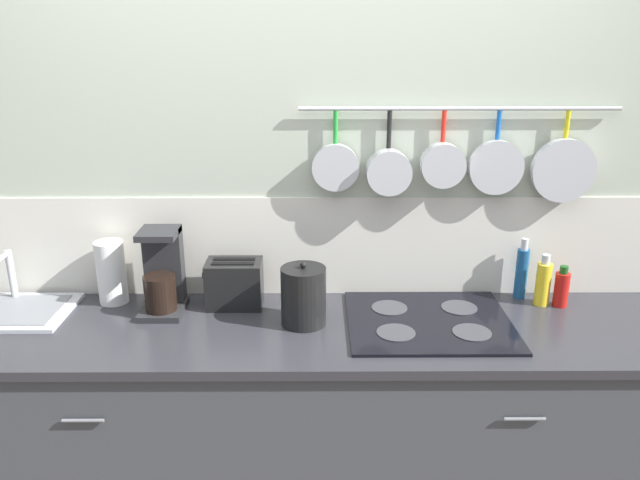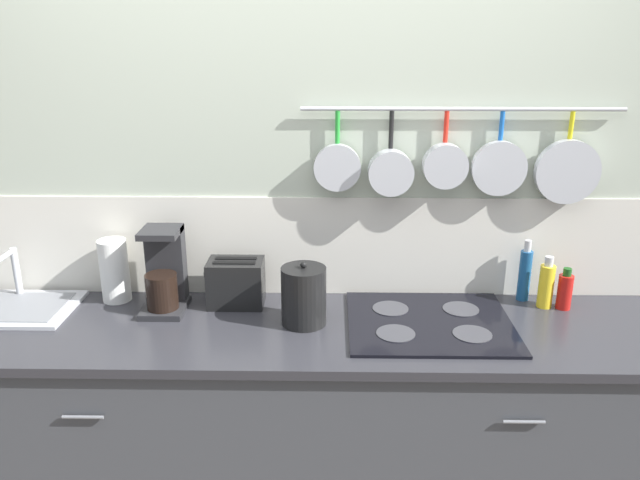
{
  "view_description": "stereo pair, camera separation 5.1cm",
  "coord_description": "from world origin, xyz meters",
  "views": [
    {
      "loc": [
        0.04,
        -2.09,
        1.94
      ],
      "look_at": [
        0.05,
        0.0,
        1.23
      ],
      "focal_mm": 35.0,
      "sensor_mm": 36.0,
      "label": 1
    },
    {
      "loc": [
        0.09,
        -2.09,
        1.94
      ],
      "look_at": [
        0.05,
        0.0,
        1.23
      ],
      "focal_mm": 35.0,
      "sensor_mm": 36.0,
      "label": 2
    }
  ],
  "objects": [
    {
      "name": "sink_basin",
      "position": [
        -1.19,
        0.13,
        0.9
      ],
      "size": [
        0.54,
        0.34,
        0.22
      ],
      "color": "#B7BABF",
      "rests_on": "countertop"
    },
    {
      "name": "bottle_olive_oil",
      "position": [
        1.02,
        0.19,
        0.96
      ],
      "size": [
        0.06,
        0.06,
        0.17
      ],
      "color": "red",
      "rests_on": "countertop"
    },
    {
      "name": "countertop",
      "position": [
        0.0,
        0.0,
        0.87
      ],
      "size": [
        3.0,
        0.63,
        0.03
      ],
      "color": "#2D2D33",
      "rests_on": "cabinet_base"
    },
    {
      "name": "paper_towel_roll",
      "position": [
        -0.78,
        0.24,
        1.01
      ],
      "size": [
        0.11,
        0.11,
        0.26
      ],
      "color": "white",
      "rests_on": "countertop"
    },
    {
      "name": "bottle_sesame_oil",
      "position": [
        0.88,
        0.27,
        1.0
      ],
      "size": [
        0.05,
        0.05,
        0.26
      ],
      "color": "navy",
      "rests_on": "countertop"
    },
    {
      "name": "toaster",
      "position": [
        -0.28,
        0.2,
        0.98
      ],
      "size": [
        0.24,
        0.15,
        0.19
      ],
      "color": "black",
      "rests_on": "countertop"
    },
    {
      "name": "cabinet_base",
      "position": [
        0.0,
        -0.0,
        0.43
      ],
      "size": [
        2.96,
        0.61,
        0.85
      ],
      "color": "#3F4247",
      "rests_on": "ground_plane"
    },
    {
      "name": "cooktop",
      "position": [
        0.47,
        0.04,
        0.89
      ],
      "size": [
        0.61,
        0.53,
        0.01
      ],
      "color": "black",
      "rests_on": "countertop"
    },
    {
      "name": "wall_back",
      "position": [
        0.0,
        0.36,
        1.27
      ],
      "size": [
        7.2,
        0.16,
        2.6
      ],
      "color": "#B2BCA8",
      "rests_on": "ground_plane"
    },
    {
      "name": "kettle",
      "position": [
        -0.01,
        0.04,
        1.0
      ],
      "size": [
        0.17,
        0.17,
        0.25
      ],
      "color": "black",
      "rests_on": "countertop"
    },
    {
      "name": "bottle_vinegar",
      "position": [
        0.95,
        0.2,
        0.98
      ],
      "size": [
        0.06,
        0.06,
        0.21
      ],
      "color": "yellow",
      "rests_on": "countertop"
    },
    {
      "name": "coffee_maker",
      "position": [
        -0.56,
        0.17,
        1.02
      ],
      "size": [
        0.16,
        0.21,
        0.33
      ],
      "color": "#262628",
      "rests_on": "countertop"
    }
  ]
}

